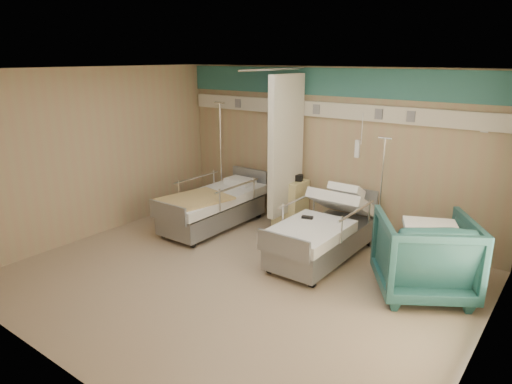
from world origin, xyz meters
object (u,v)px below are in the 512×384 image
Objects in this scene: bed_right at (322,239)px; bed_left at (213,210)px; iv_stand_right at (378,225)px; visitor_armchair at (424,255)px; iv_stand_left at (222,189)px; bedside_cabinet at (290,203)px.

bed_right and bed_left have the same top height.
iv_stand_right is at bearing 18.96° from bed_left.
visitor_armchair is at bearing -46.10° from iv_stand_right.
bed_left is at bearing 180.00° from bed_right.
iv_stand_left is (-3.18, -0.15, 0.07)m from iv_stand_right.
bed_right is 2.54× the size of bedside_cabinet.
iv_stand_left reaches higher than bedside_cabinet.
bed_left is 1.86× the size of visitor_armchair.
bed_right is 1.57m from visitor_armchair.
bed_right is 2.20m from bed_left.
iv_stand_right is 0.83× the size of iv_stand_left.
bed_left is 2.54× the size of bedside_cabinet.
iv_stand_right is at bearing 61.68° from bed_right.
visitor_armchair is (3.75, -0.16, 0.21)m from bed_left.
iv_stand_left is at bearing -175.61° from bedside_cabinet.
bed_right is 1.21× the size of iv_stand_right.
iv_stand_left is (-2.68, 0.78, 0.12)m from bed_right.
bed_right is 1.06m from iv_stand_right.
bedside_cabinet is at bearing 40.60° from bed_left.
bed_left is at bearing -35.19° from visitor_armchair.
iv_stand_left reaches higher than iv_stand_right.
iv_stand_left reaches higher than bed_left.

